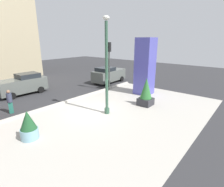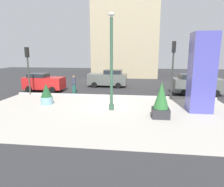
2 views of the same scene
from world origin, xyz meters
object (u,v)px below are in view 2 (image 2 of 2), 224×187
at_px(lamp_post, 111,64).
at_px(pedestrian_crossing, 74,83).
at_px(car_far_lane, 44,82).
at_px(car_curb_west, 108,78).
at_px(traffic_light_corner, 173,61).
at_px(potted_plant_near_right, 161,101).
at_px(traffic_light_far_side, 28,63).
at_px(car_passing_lane, 197,84).
at_px(art_pillar_blue, 202,73).
at_px(potted_plant_curbside, 46,95).

bearing_deg(lamp_post, pedestrian_crossing, 129.42).
bearing_deg(pedestrian_crossing, car_far_lane, 170.21).
bearing_deg(car_curb_west, traffic_light_corner, -41.95).
bearing_deg(traffic_light_corner, car_curb_west, 138.05).
xyz_separation_m(potted_plant_near_right, traffic_light_far_side, (-11.56, 5.39, 1.92)).
bearing_deg(traffic_light_corner, car_passing_lane, 41.76).
distance_m(potted_plant_near_right, pedestrian_crossing, 10.10).
bearing_deg(lamp_post, art_pillar_blue, 4.50).
xyz_separation_m(lamp_post, potted_plant_near_right, (3.25, -1.29, -2.13)).
bearing_deg(art_pillar_blue, potted_plant_near_right, -147.35).
xyz_separation_m(traffic_light_far_side, car_far_lane, (0.53, 1.81, -2.05)).
height_order(potted_plant_near_right, pedestrian_crossing, potted_plant_near_right).
distance_m(lamp_post, pedestrian_crossing, 7.24).
xyz_separation_m(art_pillar_blue, car_far_lane, (-13.78, 5.44, -1.72)).
bearing_deg(car_far_lane, potted_plant_near_right, -33.15).
relative_size(traffic_light_far_side, car_passing_lane, 0.97).
bearing_deg(potted_plant_near_right, traffic_light_far_side, 154.99).
relative_size(traffic_light_far_side, car_far_lane, 1.08).
bearing_deg(car_passing_lane, traffic_light_corner, -138.24).
bearing_deg(car_curb_west, car_far_lane, -150.63).
relative_size(lamp_post, potted_plant_curbside, 4.07).
distance_m(car_passing_lane, pedestrian_crossing, 11.75).
bearing_deg(art_pillar_blue, lamp_post, -175.50).
bearing_deg(lamp_post, car_far_lane, 142.77).
height_order(car_passing_lane, car_far_lane, car_passing_lane).
relative_size(lamp_post, car_passing_lane, 1.43).
height_order(art_pillar_blue, pedestrian_crossing, art_pillar_blue).
relative_size(traffic_light_far_side, pedestrian_crossing, 2.55).
xyz_separation_m(lamp_post, car_passing_lane, (7.34, 6.18, -2.21)).
bearing_deg(art_pillar_blue, pedestrian_crossing, 154.93).
relative_size(lamp_post, traffic_light_far_side, 1.48).
xyz_separation_m(traffic_light_far_side, pedestrian_crossing, (3.93, 1.23, -2.01)).
bearing_deg(art_pillar_blue, car_passing_lane, 76.75).
relative_size(potted_plant_near_right, car_passing_lane, 0.49).
xyz_separation_m(potted_plant_curbside, car_passing_lane, (12.54, 5.25, 0.21)).
height_order(potted_plant_near_right, traffic_light_far_side, traffic_light_far_side).
height_order(lamp_post, art_pillar_blue, lamp_post).
bearing_deg(car_passing_lane, potted_plant_curbside, -157.28).
bearing_deg(car_far_lane, potted_plant_curbside, -62.60).
bearing_deg(traffic_light_far_side, car_far_lane, 73.83).
xyz_separation_m(potted_plant_near_right, car_far_lane, (-11.03, 7.20, -0.13)).
xyz_separation_m(art_pillar_blue, traffic_light_far_side, (-14.31, 3.63, 0.33)).
distance_m(art_pillar_blue, potted_plant_near_right, 3.63).
distance_m(lamp_post, potted_plant_curbside, 5.81).
bearing_deg(potted_plant_curbside, potted_plant_near_right, -14.72).
bearing_deg(car_curb_west, pedestrian_crossing, -124.34).
distance_m(art_pillar_blue, car_far_lane, 14.91).
xyz_separation_m(art_pillar_blue, car_passing_lane, (1.34, 5.71, -1.67)).
bearing_deg(potted_plant_near_right, potted_plant_curbside, 165.28).
height_order(car_far_lane, pedestrian_crossing, car_far_lane).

